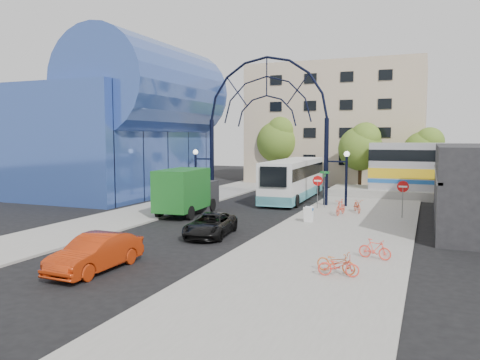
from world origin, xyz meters
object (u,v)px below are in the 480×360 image
at_px(gateway_arch, 267,100).
at_px(bike_far_c, 339,266).
at_px(stop_sign, 318,184).
at_px(tree_north_b, 279,139).
at_px(bike_near_b, 341,207).
at_px(tree_north_c, 425,149).
at_px(green_truck, 187,192).
at_px(bike_near_a, 357,206).
at_px(tree_north_a, 362,146).
at_px(bike_far_a, 336,262).
at_px(red_sedan, 96,253).
at_px(bike_far_b, 375,249).
at_px(do_not_enter_sign, 403,190).
at_px(black_suv, 210,225).
at_px(city_bus, 294,179).
at_px(street_name_sign, 325,181).
at_px(sandwich_board, 309,213).

height_order(gateway_arch, bike_far_c, gateway_arch).
bearing_deg(stop_sign, tree_north_b, 115.83).
height_order(tree_north_b, bike_near_b, tree_north_b).
bearing_deg(bike_far_c, tree_north_c, -13.26).
bearing_deg(stop_sign, green_truck, -145.49).
relative_size(tree_north_c, bike_near_a, 3.54).
relative_size(tree_north_a, tree_north_c, 1.08).
bearing_deg(bike_far_a, gateway_arch, 40.67).
xyz_separation_m(green_truck, bike_near_a, (11.20, 4.79, -1.04)).
xyz_separation_m(red_sedan, bike_far_c, (9.49, 2.58, -0.22)).
bearing_deg(tree_north_a, tree_north_c, 18.44).
bearing_deg(tree_north_a, bike_far_a, -84.05).
bearing_deg(tree_north_a, bike_far_b, -81.03).
bearing_deg(bike_far_a, bike_near_a, 19.10).
relative_size(gateway_arch, stop_sign, 5.46).
distance_m(do_not_enter_sign, tree_north_c, 18.11).
height_order(stop_sign, bike_near_a, stop_sign).
bearing_deg(do_not_enter_sign, bike_far_c, -95.84).
height_order(do_not_enter_sign, black_suv, do_not_enter_sign).
distance_m(bike_near_a, bike_near_b, 1.83).
bearing_deg(bike_near_a, black_suv, -140.91).
bearing_deg(city_bus, bike_far_c, -71.97).
bearing_deg(bike_near_b, red_sedan, -103.97).
relative_size(street_name_sign, bike_near_a, 1.52).
distance_m(gateway_arch, tree_north_c, 18.95).
bearing_deg(bike_near_a, do_not_enter_sign, -41.19).
height_order(bike_far_b, bike_far_c, bike_far_b).
height_order(tree_north_a, green_truck, tree_north_a).
bearing_deg(sandwich_board, red_sedan, -112.59).
relative_size(stop_sign, street_name_sign, 0.89).
bearing_deg(city_bus, bike_near_b, -55.62).
distance_m(city_bus, bike_near_b, 9.33).
relative_size(city_bus, bike_near_a, 7.02).
relative_size(sandwich_board, black_suv, 0.22).
bearing_deg(sandwich_board, green_truck, 177.18).
bearing_deg(tree_north_b, red_sedan, -84.11).
relative_size(do_not_enter_sign, bike_near_b, 1.37).
bearing_deg(bike_near_b, gateway_arch, 156.07).
bearing_deg(gateway_arch, bike_far_b, -56.28).
height_order(tree_north_c, green_truck, tree_north_c).
relative_size(stop_sign, do_not_enter_sign, 1.01).
bearing_deg(tree_north_c, bike_far_c, -94.61).
bearing_deg(gateway_arch, tree_north_a, 62.83).
distance_m(tree_north_b, red_sedan, 37.91).
height_order(gateway_arch, green_truck, gateway_arch).
bearing_deg(tree_north_c, stop_sign, -114.69).
xyz_separation_m(tree_north_c, red_sedan, (-12.14, -35.44, -3.52)).
bearing_deg(gateway_arch, stop_sign, -22.63).
xyz_separation_m(do_not_enter_sign, city_bus, (-9.50, 7.08, -0.14)).
relative_size(sandwich_board, tree_north_a, 0.14).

